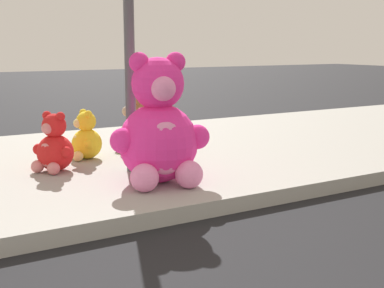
{
  "coord_description": "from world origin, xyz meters",
  "views": [
    {
      "loc": [
        -1.23,
        -0.73,
        1.5
      ],
      "look_at": [
        1.29,
        3.6,
        0.55
      ],
      "focal_mm": 49.12,
      "sensor_mm": 36.0,
      "label": 1
    }
  ],
  "objects_px": {
    "sign_pole": "(129,10)",
    "plush_brown": "(135,130)",
    "plush_pink_large": "(159,132)",
    "plush_red": "(54,147)",
    "plush_yellow": "(85,139)"
  },
  "relations": [
    {
      "from": "plush_red",
      "to": "plush_brown",
      "type": "bearing_deg",
      "value": 22.42
    },
    {
      "from": "plush_brown",
      "to": "plush_yellow",
      "type": "height_order",
      "value": "plush_brown"
    },
    {
      "from": "plush_brown",
      "to": "plush_red",
      "type": "relative_size",
      "value": 1.11
    },
    {
      "from": "plush_pink_large",
      "to": "plush_red",
      "type": "xyz_separation_m",
      "value": [
        -0.77,
        1.01,
        -0.25
      ]
    },
    {
      "from": "plush_brown",
      "to": "plush_yellow",
      "type": "bearing_deg",
      "value": -175.49
    },
    {
      "from": "sign_pole",
      "to": "plush_pink_large",
      "type": "bearing_deg",
      "value": -85.99
    },
    {
      "from": "plush_red",
      "to": "plush_pink_large",
      "type": "bearing_deg",
      "value": -52.63
    },
    {
      "from": "plush_pink_large",
      "to": "sign_pole",
      "type": "bearing_deg",
      "value": 94.01
    },
    {
      "from": "plush_pink_large",
      "to": "plush_brown",
      "type": "distance_m",
      "value": 1.56
    },
    {
      "from": "sign_pole",
      "to": "plush_red",
      "type": "distance_m",
      "value": 1.67
    },
    {
      "from": "sign_pole",
      "to": "plush_brown",
      "type": "distance_m",
      "value": 1.73
    },
    {
      "from": "plush_pink_large",
      "to": "plush_yellow",
      "type": "height_order",
      "value": "plush_pink_large"
    },
    {
      "from": "sign_pole",
      "to": "plush_brown",
      "type": "bearing_deg",
      "value": 63.59
    },
    {
      "from": "plush_pink_large",
      "to": "plush_brown",
      "type": "relative_size",
      "value": 1.79
    },
    {
      "from": "plush_pink_large",
      "to": "plush_red",
      "type": "height_order",
      "value": "plush_pink_large"
    }
  ]
}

